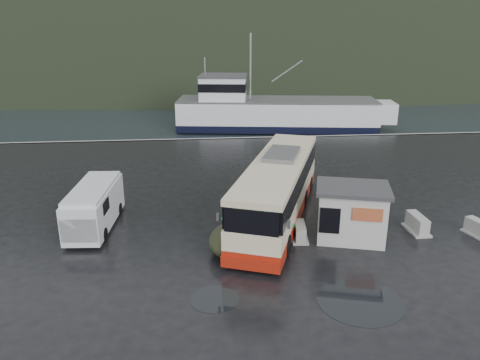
{
  "coord_description": "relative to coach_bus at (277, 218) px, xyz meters",
  "views": [
    {
      "loc": [
        -2.12,
        -21.03,
        10.11
      ],
      "look_at": [
        0.16,
        3.39,
        1.7
      ],
      "focal_mm": 35.0,
      "sensor_mm": 36.0,
      "label": 1
    }
  ],
  "objects": [
    {
      "name": "ground",
      "position": [
        -2.02,
        -1.81,
        0.0
      ],
      "size": [
        160.0,
        160.0,
        0.0
      ],
      "primitive_type": "plane",
      "color": "black",
      "rests_on": "ground"
    },
    {
      "name": "dome_tent",
      "position": [
        -2.63,
        -3.59,
        0.0
      ],
      "size": [
        2.97,
        3.6,
        1.23
      ],
      "primitive_type": null,
      "rotation": [
        0.0,
        0.0,
        -0.26
      ],
      "color": "#2B2E1B",
      "rests_on": "ground"
    },
    {
      "name": "fishing_trawler",
      "position": [
        4.66,
        27.74,
        0.0
      ],
      "size": [
        26.02,
        8.99,
        10.2
      ],
      "primitive_type": null,
      "rotation": [
        0.0,
        0.0,
        -0.14
      ],
      "color": "silver",
      "rests_on": "ground"
    },
    {
      "name": "jersey_barrier_a",
      "position": [
        0.69,
        -2.55,
        0.0
      ],
      "size": [
        0.95,
        1.61,
        0.76
      ],
      "primitive_type": null,
      "rotation": [
        0.0,
        0.0,
        -0.12
      ],
      "color": "#999993",
      "rests_on": "ground"
    },
    {
      "name": "jersey_barrier_c",
      "position": [
        9.55,
        -3.04,
        0.0
      ],
      "size": [
        1.16,
        1.7,
        0.78
      ],
      "primitive_type": null,
      "rotation": [
        0.0,
        0.0,
        0.26
      ],
      "color": "#999993",
      "rests_on": "ground"
    },
    {
      "name": "puddles",
      "position": [
        0.71,
        -4.84,
        0.01
      ],
      "size": [
        8.09,
        14.55,
        0.01
      ],
      "color": "black",
      "rests_on": "ground"
    },
    {
      "name": "quay_edge",
      "position": [
        -2.02,
        18.19,
        0.0
      ],
      "size": [
        160.0,
        0.6,
        1.5
      ],
      "primitive_type": "cube",
      "color": "#999993",
      "rests_on": "ground"
    },
    {
      "name": "coach_bus",
      "position": [
        0.0,
        0.0,
        0.0
      ],
      "size": [
        7.09,
        12.51,
        3.45
      ],
      "primitive_type": null,
      "rotation": [
        0.0,
        0.0,
        -0.35
      ],
      "color": "beige",
      "rests_on": "ground"
    },
    {
      "name": "waste_bin_left",
      "position": [
        -2.39,
        -2.08,
        0.0
      ],
      "size": [
        1.15,
        1.15,
        1.45
      ],
      "primitive_type": null,
      "rotation": [
        0.0,
        0.0,
        -0.12
      ],
      "color": "#167C33",
      "rests_on": "ground"
    },
    {
      "name": "ticket_kiosk",
      "position": [
        3.13,
        -2.7,
        0.0
      ],
      "size": [
        3.98,
        3.4,
        2.68
      ],
      "primitive_type": null,
      "rotation": [
        0.0,
        0.0,
        -0.27
      ],
      "color": "beige",
      "rests_on": "ground"
    },
    {
      "name": "waste_bin_right",
      "position": [
        -0.42,
        -2.99,
        0.0
      ],
      "size": [
        1.13,
        1.13,
        1.46
      ],
      "primitive_type": null,
      "rotation": [
        0.0,
        0.0,
        -0.08
      ],
      "color": "#167C33",
      "rests_on": "ground"
    },
    {
      "name": "harbor_water",
      "position": [
        -2.02,
        108.19,
        0.0
      ],
      "size": [
        300.0,
        180.0,
        0.02
      ],
      "primitive_type": "cube",
      "color": "black",
      "rests_on": "ground"
    },
    {
      "name": "jersey_barrier_b",
      "position": [
        6.74,
        -2.27,
        0.0
      ],
      "size": [
        0.89,
        1.73,
        0.86
      ],
      "primitive_type": null,
      "rotation": [
        0.0,
        0.0,
        0.02
      ],
      "color": "#999993",
      "rests_on": "ground"
    },
    {
      "name": "white_van",
      "position": [
        -9.45,
        -0.26,
        0.0
      ],
      "size": [
        2.27,
        5.56,
        2.27
      ],
      "primitive_type": null,
      "rotation": [
        0.0,
        0.0,
        -0.07
      ],
      "color": "silver",
      "rests_on": "ground"
    },
    {
      "name": "headland",
      "position": [
        7.98,
        248.19,
        0.0
      ],
      "size": [
        780.0,
        540.0,
        570.0
      ],
      "primitive_type": "ellipsoid",
      "color": "black",
      "rests_on": "ground"
    }
  ]
}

